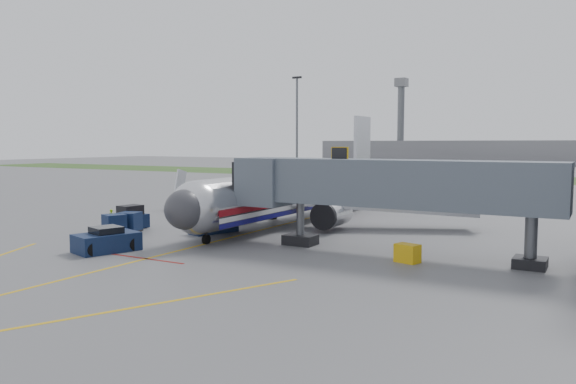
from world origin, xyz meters
The scene contains 16 objects.
ground centered at (0.00, 0.00, 0.00)m, with size 400.00×400.00×0.00m, color #565659.
grass_strip centered at (0.00, 90.00, 0.01)m, with size 300.00×25.00×0.01m, color #2D4C1E.
apron_markings centered at (0.00, -7.40, 0.00)m, with size 21.52×50.00×0.01m.
airliner centered at (0.00, 15.25, 2.65)m, with size 32.10×35.67×10.25m.
jet_bridge centered at (12.86, 5.00, 4.47)m, with size 25.30×4.00×6.90m.
light_mast_left centered at (-30.00, 70.00, 10.78)m, with size 2.00×0.44×20.40m.
distant_terminal centered at (-10.00, 170.00, 4.00)m, with size 120.00×14.00×8.00m, color slate.
control_tower centered at (-40.00, 165.00, 17.33)m, with size 4.00×4.00×30.00m.
pushback_tug centered at (-4.00, -3.50, 0.69)m, with size 3.50×4.51×1.65m.
baggage_tug centered at (-9.71, 4.29, 0.88)m, with size 1.81×3.01×2.00m.
baggage_cart_a centered at (-8.41, 1.31, 0.84)m, with size 1.98×1.98×1.65m.
baggage_cart_b centered at (-5.10, 10.53, 0.94)m, with size 1.79×1.79×1.84m.
baggage_cart_c centered at (-8.24, 2.75, 0.85)m, with size 1.92×1.92×1.67m.
belt_loader centered at (-2.49, 6.22, 0.56)m, with size 2.58×4.82×2.27m.
ground_power_cart centered at (14.40, 3.00, 0.55)m, with size 1.60×1.29×1.11m.
ramp_worker centered at (-11.60, 3.98, 0.79)m, with size 0.58×0.38×1.59m, color #93C517.
Camera 1 is at (24.62, -29.42, 7.16)m, focal length 35.00 mm.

